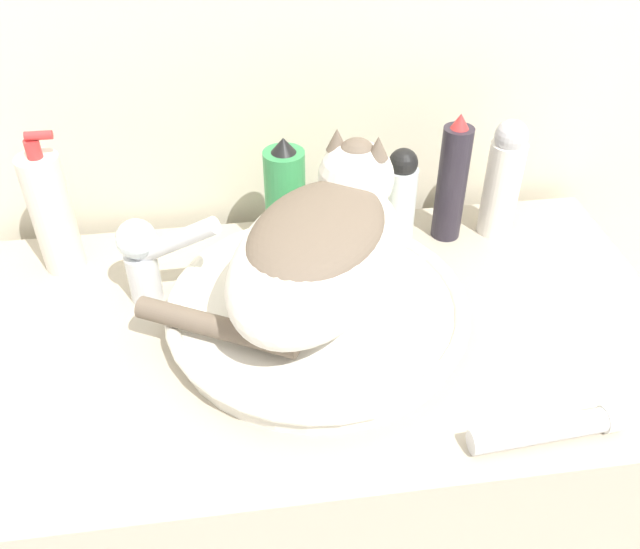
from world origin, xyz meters
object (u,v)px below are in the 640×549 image
Objects in this scene: cream_tube at (547,429)px; faucet at (147,254)px; deodorant_stick at (401,196)px; soap_pump_bottle at (52,213)px; lotion_bottle_white at (503,178)px; hairspray_can_black at (452,182)px; cat at (322,244)px; spray_bottle_trigger at (285,200)px.

faucet is at bearing 145.56° from cream_tube.
faucet is at bearing -165.36° from deodorant_stick.
soap_pump_bottle is at bearing 180.00° from deodorant_stick.
faucet is 0.53m from lotion_bottle_white.
hairspray_can_black is at bearing 32.20° from faucet.
faucet is at bearing -169.64° from lotion_bottle_white.
soap_pump_bottle is (-0.57, 0.00, -0.00)m from hairspray_can_black.
cat is 1.83× the size of soap_pump_bottle.
deodorant_stick is (0.50, 0.00, -0.02)m from soap_pump_bottle.
spray_bottle_trigger is 0.17m from deodorant_stick.
hairspray_can_black is 1.11× the size of spray_bottle_trigger.
faucet is (-0.22, 0.07, -0.04)m from cat.
soap_pump_bottle is at bearing 180.00° from lotion_bottle_white.
cat is 0.24m from faucet.
cat is 2.57× the size of deodorant_stick.
spray_bottle_trigger reaches higher than deodorant_stick.
hairspray_can_black reaches higher than lotion_bottle_white.
soap_pump_bottle is 0.33m from spray_bottle_trigger.
cat is at bearing -131.00° from deodorant_stick.
faucet is 0.16m from soap_pump_bottle.
cream_tube is (0.25, -0.40, -0.07)m from spray_bottle_trigger.
cat reaches higher than soap_pump_bottle.
spray_bottle_trigger is 1.20× the size of deodorant_stick.
soap_pump_bottle is (-0.13, 0.10, 0.02)m from faucet.
lotion_bottle_white is at bearing -0.00° from soap_pump_bottle.
cat is 0.34m from cream_tube.
cat is 0.22m from deodorant_stick.
cat is at bearing -79.62° from spray_bottle_trigger.
hairspray_can_black reaches higher than faucet.
lotion_bottle_white reaches higher than cream_tube.
hairspray_can_black is 0.41m from cream_tube.
deodorant_stick is (-0.16, 0.00, -0.02)m from lotion_bottle_white.
cream_tube is at bearing -34.68° from soap_pump_bottle.
hairspray_can_black is at bearing 0.00° from soap_pump_bottle.
soap_pump_bottle is at bearing 96.33° from cat.
cream_tube is (-0.08, -0.40, -0.08)m from lotion_bottle_white.
soap_pump_bottle reaches higher than spray_bottle_trigger.
lotion_bottle_white is at bearing -0.00° from hairspray_can_black.
faucet is at bearing -153.72° from spray_bottle_trigger.
cat is at bearing -151.30° from lotion_bottle_white.
faucet is at bearing -167.82° from hairspray_can_black.
deodorant_stick reaches higher than cream_tube.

